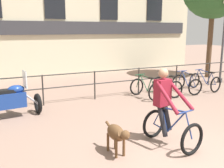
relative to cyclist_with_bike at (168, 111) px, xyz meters
name	(u,v)px	position (x,y,z in m)	size (l,w,h in m)	color
ground_plane	(195,162)	(-0.02, -0.94, -0.76)	(60.00, 60.00, 0.00)	#8E7060
canal_railing	(95,80)	(-0.02, 4.26, -0.05)	(15.05, 0.05, 1.05)	#2D2B28
cyclist_with_bike	(168,111)	(0.00, 0.00, 0.00)	(0.87, 1.27, 1.70)	black
dog	(117,134)	(-1.25, 0.01, -0.31)	(0.30, 0.95, 0.64)	brown
parked_motorcycle	(9,99)	(-3.02, 3.39, -0.20)	(1.77, 0.77, 1.35)	black
parked_bicycle_near_lamp	(146,89)	(1.77, 3.60, -0.41)	(0.81, 1.19, 0.86)	black
parked_bicycle_mid_left	(167,86)	(2.75, 3.60, -0.41)	(0.68, 1.12, 0.86)	black
parked_bicycle_mid_right	(187,84)	(3.74, 3.60, -0.41)	(0.71, 1.14, 0.86)	black
parked_bicycle_far_end	(205,82)	(4.72, 3.60, -0.41)	(0.81, 1.19, 0.86)	black
street_lamp	(224,36)	(6.63, 4.52, 1.45)	(0.28, 0.28, 3.92)	#424247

